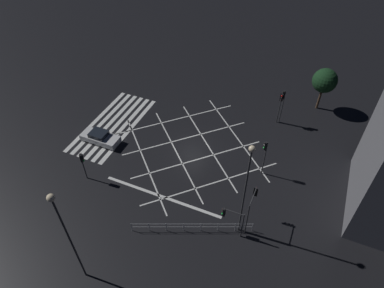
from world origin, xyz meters
TOP-DOWN VIEW (x-y plane):
  - ground_plane at (0.00, 0.00)m, footprint 200.00×200.00m
  - road_markings at (0.46, -6.50)m, footprint 18.03×21.63m
  - traffic_light_nw_main at (-7.96, 7.40)m, footprint 0.39×0.36m
  - traffic_light_ne_cross at (8.32, 7.09)m, footprint 0.36×1.92m
  - traffic_light_nw_cross at (-8.19, 7.58)m, footprint 0.36×0.39m
  - traffic_light_median_north at (0.52, 7.80)m, footprint 0.36×0.39m
  - traffic_light_se_cross at (8.06, -7.82)m, footprint 0.36×0.39m
  - traffic_light_ne_main at (6.64, 8.34)m, footprint 2.28×0.36m
  - street_lamp_east at (7.76, 7.77)m, footprint 0.48×0.48m
  - street_lamp_west at (16.41, -1.99)m, footprint 0.51×0.51m
  - street_tree_near at (-12.78, 11.33)m, footprint 2.88×2.88m
  - waiting_car at (3.00, -9.74)m, footprint 1.74×4.35m
  - pedestrian_railing at (9.45, 4.08)m, footprint 4.17×9.59m

SIDE VIEW (x-z plane):
  - ground_plane at x=0.00m, z-range 0.00..0.00m
  - road_markings at x=0.46m, z-range 0.00..0.01m
  - waiting_car at x=3.00m, z-range -0.03..1.27m
  - pedestrian_railing at x=9.45m, z-range 0.15..1.20m
  - traffic_light_ne_cross at x=8.32m, z-range 0.72..3.92m
  - traffic_light_se_cross at x=8.06m, z-range 0.74..4.14m
  - traffic_light_ne_main at x=6.64m, z-range 0.91..4.80m
  - traffic_light_nw_main at x=-7.96m, z-range 0.88..5.01m
  - traffic_light_median_north at x=0.52m, z-range 0.91..5.18m
  - traffic_light_nw_cross at x=-8.19m, z-range 0.94..5.35m
  - street_tree_near at x=-12.78m, z-range 1.24..6.64m
  - street_lamp_east at x=7.76m, z-range 1.63..11.71m
  - street_lamp_west at x=16.41m, z-range 1.87..11.90m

